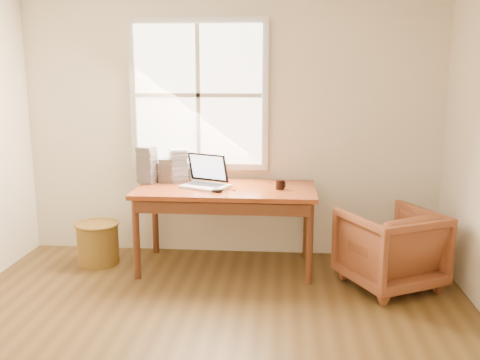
# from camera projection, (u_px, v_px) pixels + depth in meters

# --- Properties ---
(room_shell) EXTENTS (4.04, 4.54, 2.64)m
(room_shell) POSITION_uv_depth(u_px,v_px,m) (191.00, 152.00, 3.07)
(room_shell) COLOR brown
(room_shell) RESTS_ON ground
(desk) EXTENTS (1.60, 0.80, 0.04)m
(desk) POSITION_uv_depth(u_px,v_px,m) (226.00, 190.00, 4.79)
(desk) COLOR brown
(desk) RESTS_ON room_shell
(armchair) EXTENTS (0.96, 0.97, 0.66)m
(armchair) POSITION_uv_depth(u_px,v_px,m) (390.00, 248.00, 4.44)
(armchair) COLOR brown
(armchair) RESTS_ON room_shell
(wicker_stool) EXTENTS (0.49, 0.49, 0.38)m
(wicker_stool) POSITION_uv_depth(u_px,v_px,m) (98.00, 244.00, 4.99)
(wicker_stool) COLOR brown
(wicker_stool) RESTS_ON room_shell
(laptop) EXTENTS (0.56, 0.57, 0.32)m
(laptop) POSITION_uv_depth(u_px,v_px,m) (205.00, 170.00, 4.75)
(laptop) COLOR silver
(laptop) RESTS_ON desk
(mouse) EXTENTS (0.12, 0.10, 0.04)m
(mouse) POSITION_uv_depth(u_px,v_px,m) (218.00, 190.00, 4.59)
(mouse) COLOR black
(mouse) RESTS_ON desk
(coffee_mug) EXTENTS (0.09, 0.09, 0.09)m
(coffee_mug) POSITION_uv_depth(u_px,v_px,m) (280.00, 184.00, 4.71)
(coffee_mug) COLOR black
(coffee_mug) RESTS_ON desk
(cd_stack_a) EXTENTS (0.20, 0.18, 0.31)m
(cd_stack_a) POSITION_uv_depth(u_px,v_px,m) (178.00, 165.00, 5.00)
(cd_stack_a) COLOR silver
(cd_stack_a) RESTS_ON desk
(cd_stack_b) EXTENTS (0.16, 0.15, 0.22)m
(cd_stack_b) POSITION_uv_depth(u_px,v_px,m) (168.00, 171.00, 5.00)
(cd_stack_b) COLOR #2A2A2F
(cd_stack_b) RESTS_ON desk
(cd_stack_c) EXTENTS (0.19, 0.17, 0.34)m
(cd_stack_c) POSITION_uv_depth(u_px,v_px,m) (147.00, 165.00, 4.95)
(cd_stack_c) COLOR gray
(cd_stack_c) RESTS_ON desk
(cd_stack_d) EXTENTS (0.16, 0.15, 0.19)m
(cd_stack_d) POSITION_uv_depth(u_px,v_px,m) (199.00, 169.00, 5.14)
(cd_stack_d) COLOR silver
(cd_stack_d) RESTS_ON desk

